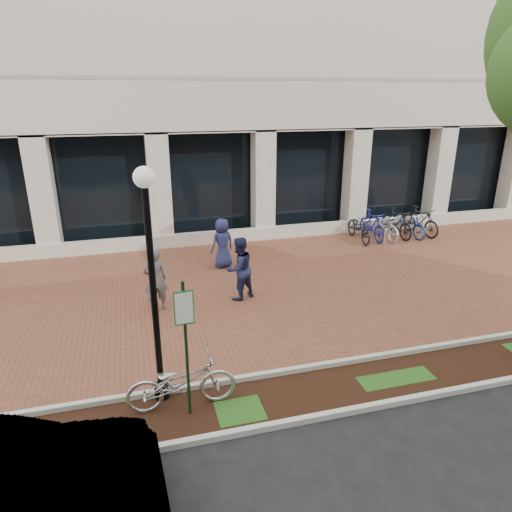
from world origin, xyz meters
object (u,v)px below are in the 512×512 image
object	(u,v)px
parking_sign	(186,334)
bike_rack_cluster	(390,224)
pedestrian_left	(155,280)
pedestrian_mid	(239,269)
lamppost	(152,278)
pedestrian_right	(222,243)
locked_bicycle	(181,382)
bollard	(385,240)

from	to	relation	value
parking_sign	bike_rack_cluster	xyz separation A→B (m)	(9.22, 8.61, -1.10)
pedestrian_left	pedestrian_mid	xyz separation A→B (m)	(2.31, 0.10, 0.03)
pedestrian_mid	pedestrian_left	bearing A→B (deg)	-23.41
lamppost	bike_rack_cluster	world-z (taller)	lamppost
pedestrian_right	pedestrian_left	bearing A→B (deg)	27.30
locked_bicycle	bike_rack_cluster	xyz separation A→B (m)	(9.32, 8.35, 0.02)
lamppost	pedestrian_right	distance (m)	7.23
parking_sign	pedestrian_left	world-z (taller)	parking_sign
pedestrian_right	locked_bicycle	bearing A→B (deg)	51.09
pedestrian_mid	bollard	bearing A→B (deg)	176.70
locked_bicycle	pedestrian_mid	distance (m)	4.86
parking_sign	locked_bicycle	size ratio (longest dim) A/B	1.30
pedestrian_left	pedestrian_mid	distance (m)	2.31
lamppost	bollard	size ratio (longest dim) A/B	5.06
pedestrian_mid	bollard	size ratio (longest dim) A/B	2.08
bollard	bike_rack_cluster	world-z (taller)	bike_rack_cluster
pedestrian_left	bike_rack_cluster	world-z (taller)	pedestrian_left
locked_bicycle	lamppost	bearing A→B (deg)	44.37
lamppost	bike_rack_cluster	distance (m)	12.70
pedestrian_mid	bollard	world-z (taller)	pedestrian_mid
parking_sign	lamppost	size ratio (longest dim) A/B	0.59
pedestrian_right	pedestrian_mid	bearing A→B (deg)	67.55
pedestrian_left	pedestrian_mid	world-z (taller)	pedestrian_mid
lamppost	bollard	distance (m)	11.00
pedestrian_right	bike_rack_cluster	world-z (taller)	pedestrian_right
parking_sign	locked_bicycle	world-z (taller)	parking_sign
pedestrian_mid	bike_rack_cluster	size ratio (longest dim) A/B	0.50
bike_rack_cluster	parking_sign	bearing A→B (deg)	-139.79
bollard	bike_rack_cluster	bearing A→B (deg)	53.75
pedestrian_left	bollard	world-z (taller)	pedestrian_left
locked_bicycle	bike_rack_cluster	distance (m)	12.52
lamppost	pedestrian_left	xyz separation A→B (m)	(0.18, 3.87, -1.63)
bollard	pedestrian_left	bearing A→B (deg)	-162.46
locked_bicycle	pedestrian_left	bearing A→B (deg)	2.75
parking_sign	bike_rack_cluster	world-z (taller)	parking_sign
locked_bicycle	bollard	world-z (taller)	locked_bicycle
parking_sign	pedestrian_mid	world-z (taller)	parking_sign
lamppost	locked_bicycle	bearing A→B (deg)	-46.07
locked_bicycle	parking_sign	bearing A→B (deg)	-157.42
lamppost	pedestrian_mid	xyz separation A→B (m)	(2.49, 3.98, -1.59)
bollard	pedestrian_right	bearing A→B (deg)	179.81
pedestrian_left	pedestrian_right	world-z (taller)	pedestrian_left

